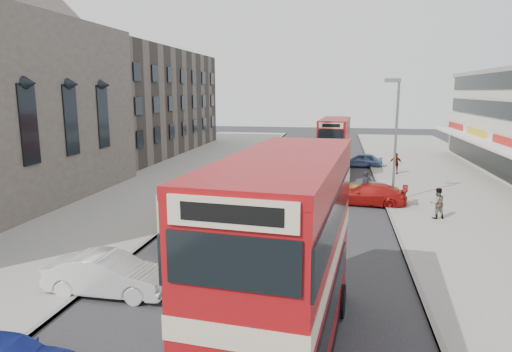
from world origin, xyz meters
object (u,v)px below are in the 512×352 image
Objects in this scene: street_lamp at (395,131)px; car_left_front at (109,274)px; car_right_a at (368,194)px; car_right_c at (361,160)px; bus_second at (334,146)px; pedestrian_far at (396,163)px; bus_main at (284,259)px; cyclist at (366,192)px; coach at (213,198)px; car_right_b at (369,190)px; pedestrian_near at (437,203)px.

car_left_front is (-11.66, -16.00, -4.03)m from street_lamp.
street_lamp is at bearing 127.00° from car_right_a.
car_right_c is at bearing 95.48° from street_lamp.
pedestrian_far is (5.38, 0.00, -1.43)m from bus_second.
car_right_a is at bearing -95.48° from bus_main.
pedestrian_far is at bearing -176.15° from bus_second.
cyclist is at bearing -32.33° from car_left_front.
car_right_a reaches higher than car_right_c.
car_right_c is (8.89, 21.21, -0.83)m from coach.
car_left_front is 1.13× the size of car_right_b.
coach is 4.60× the size of cyclist.
bus_second is 18.46m from coach.
car_left_front reaches higher than car_right_c.
coach is 2.00× the size of car_right_a.
car_left_front is at bearing -17.67° from bus_main.
coach is at bearing -8.67° from car_left_front.
coach is 11.99m from car_right_b.
bus_main is 29.14m from bus_second.
car_right_b is at bearing -30.87° from car_left_front.
pedestrian_far is at bearing 169.02° from car_right_b.
bus_main is at bearing 45.62° from pedestrian_near.
coach is 2.38× the size of car_right_c.
car_right_a is 1.19× the size of car_right_c.
bus_main is 2.50× the size of car_right_c.
bus_second is 1.91× the size of car_left_front.
coach is at bearing -145.55° from street_lamp.
coach is (-5.37, 11.80, -1.39)m from bus_main.
street_lamp is 5.78m from pedestrian_near.
street_lamp is at bearing 34.70° from coach.
cyclist is (-3.10, -10.65, -0.32)m from pedestrian_far.
car_right_b is 2.24× the size of pedestrian_near.
bus_second is 4.14× the size of cyclist.
coach is at bearing 73.87° from bus_second.
coach is at bearing -46.73° from car_right_a.
car_left_front is 29.36m from pedestrian_far.
cyclist is (-1.67, -0.36, -4.03)m from street_lamp.
bus_second is at bearing -86.79° from bus_main.
car_left_front is (-6.78, 2.84, -2.16)m from bus_main.
car_right_b is at bearing 109.24° from bus_second.
cyclist reaches higher than car_right_a.
bus_main is 2.11× the size of car_right_a.
pedestrian_far is at bearing -106.70° from pedestrian_near.
car_right_b is at bearing -94.93° from bus_main.
car_right_c is (-1.36, 14.18, -4.09)m from street_lamp.
car_right_a is 11.54m from pedestrian_far.
coach is 5.30× the size of pedestrian_far.
bus_main is at bearing -65.30° from coach.
cyclist is at bearing 38.09° from coach.
pedestrian_far reaches higher than car_right_b.
coach is at bearing -41.85° from car_right_b.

